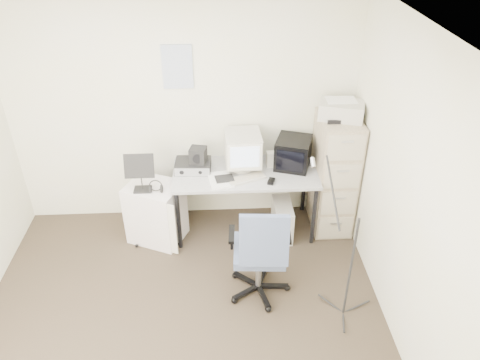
{
  "coord_description": "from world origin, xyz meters",
  "views": [
    {
      "loc": [
        0.36,
        -2.69,
        3.28
      ],
      "look_at": [
        0.55,
        0.95,
        0.95
      ],
      "focal_mm": 35.0,
      "sensor_mm": 36.0,
      "label": 1
    }
  ],
  "objects_px": {
    "filing_cabinet": "(334,174)",
    "desk": "(245,200)",
    "office_chair": "(259,249)",
    "side_cart": "(156,212)"
  },
  "relations": [
    {
      "from": "desk",
      "to": "side_cart",
      "type": "xyz_separation_m",
      "value": [
        -0.95,
        -0.12,
        -0.03
      ]
    },
    {
      "from": "filing_cabinet",
      "to": "side_cart",
      "type": "relative_size",
      "value": 1.96
    },
    {
      "from": "office_chair",
      "to": "side_cart",
      "type": "height_order",
      "value": "office_chair"
    },
    {
      "from": "desk",
      "to": "office_chair",
      "type": "relative_size",
      "value": 1.47
    },
    {
      "from": "office_chair",
      "to": "side_cart",
      "type": "bearing_deg",
      "value": 143.99
    },
    {
      "from": "office_chair",
      "to": "side_cart",
      "type": "distance_m",
      "value": 1.34
    },
    {
      "from": "office_chair",
      "to": "desk",
      "type": "bearing_deg",
      "value": 97.86
    },
    {
      "from": "filing_cabinet",
      "to": "desk",
      "type": "height_order",
      "value": "filing_cabinet"
    },
    {
      "from": "filing_cabinet",
      "to": "side_cart",
      "type": "distance_m",
      "value": 1.93
    },
    {
      "from": "office_chair",
      "to": "side_cart",
      "type": "relative_size",
      "value": 1.54
    }
  ]
}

